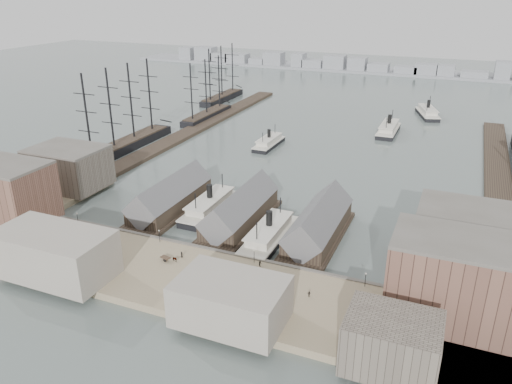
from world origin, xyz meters
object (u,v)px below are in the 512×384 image
at_px(tram, 399,316).
at_px(horse_cart_left, 62,235).
at_px(ferry_docked_west, 210,205).
at_px(horse_cart_right, 263,293).
at_px(horse_cart_center, 171,259).

height_order(tram, horse_cart_left, tram).
relative_size(ferry_docked_west, tram, 2.91).
bearing_deg(horse_cart_left, horse_cart_right, -51.71).
height_order(tram, horse_cart_center, tram).
height_order(ferry_docked_west, horse_cart_left, ferry_docked_west).
distance_m(horse_cart_left, horse_cart_right, 66.37).
height_order(tram, horse_cart_right, tram).
distance_m(ferry_docked_west, horse_cart_center, 36.63).
height_order(ferry_docked_west, horse_cart_center, ferry_docked_west).
bearing_deg(ferry_docked_west, horse_cart_left, -129.18).
relative_size(horse_cart_left, horse_cart_right, 0.90).
distance_m(tram, horse_cart_left, 98.03).
xyz_separation_m(horse_cart_left, horse_cart_right, (66.22, -4.57, 0.01)).
bearing_deg(horse_cart_center, ferry_docked_west, 23.45).
xyz_separation_m(horse_cart_left, horse_cart_center, (37.13, 1.05, -0.06)).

